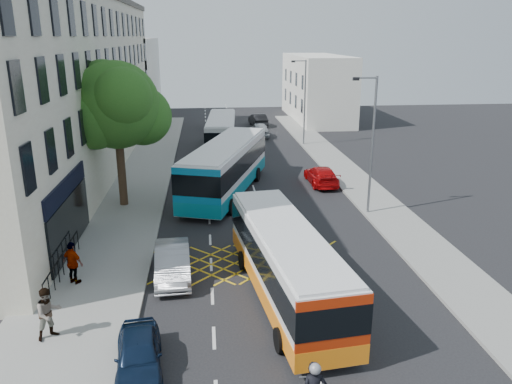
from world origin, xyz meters
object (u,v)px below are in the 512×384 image
object	(u,v)px
bus_near	(286,262)
red_hatchback	(321,175)
bus_far	(221,132)
parked_car_blue	(139,354)
lamp_near	(371,139)
distant_car_grey	(218,122)
street_tree	(116,106)
lamp_far	(304,98)
distant_car_silver	(260,129)
parked_car_silver	(173,262)
distant_car_dark	(258,120)
bus_mid	(226,167)
pedestrian_far	(73,263)
pedestrian_near	(49,313)

from	to	relation	value
bus_near	red_hatchback	xyz separation A→B (m)	(5.17, 15.91, -0.91)
bus_far	parked_car_blue	xyz separation A→B (m)	(-3.83, -32.69, -1.00)
lamp_near	distant_car_grey	world-z (taller)	lamp_near
street_tree	lamp_far	xyz separation A→B (m)	(14.71, 17.03, -1.68)
street_tree	parked_car_blue	size ratio (longest dim) A/B	2.45
red_hatchback	distant_car_silver	distance (m)	18.59
lamp_far	parked_car_silver	bearing A→B (deg)	-112.28
bus_far	distant_car_dark	distance (m)	13.36
distant_car_silver	distant_car_dark	distance (m)	6.60
lamp_near	parked_car_blue	world-z (taller)	lamp_near
red_hatchback	distant_car_silver	bearing A→B (deg)	-83.16
bus_near	parked_car_silver	bearing A→B (deg)	147.19
bus_mid	bus_far	world-z (taller)	bus_mid
lamp_far	parked_car_blue	world-z (taller)	lamp_far
red_hatchback	pedestrian_far	bearing A→B (deg)	44.44
street_tree	distant_car_grey	size ratio (longest dim) A/B	1.79
bus_far	red_hatchback	world-z (taller)	bus_far
parked_car_silver	distant_car_silver	world-z (taller)	distant_car_silver
parked_car_blue	pedestrian_far	world-z (taller)	pedestrian_far
bus_near	distant_car_dark	world-z (taller)	bus_near
lamp_near	parked_car_blue	distance (m)	18.43
street_tree	pedestrian_near	world-z (taller)	street_tree
street_tree	pedestrian_near	xyz separation A→B (m)	(-0.36, -14.55, -5.20)
lamp_far	bus_far	xyz separation A→B (m)	(-7.97, -0.89, -3.00)
lamp_far	parked_car_silver	distance (m)	29.53
pedestrian_far	street_tree	bearing A→B (deg)	-59.71
lamp_far	pedestrian_far	distance (m)	31.65
lamp_near	parked_car_silver	distance (m)	13.73
parked_car_blue	distant_car_silver	distance (m)	39.39
bus_far	pedestrian_near	size ratio (longest dim) A/B	5.84
bus_far	distant_car_silver	bearing A→B (deg)	57.96
lamp_near	pedestrian_far	size ratio (longest dim) A/B	4.27
street_tree	pedestrian_near	bearing A→B (deg)	-91.43
distant_car_grey	lamp_near	bearing A→B (deg)	-75.59
lamp_far	red_hatchback	world-z (taller)	lamp_far
parked_car_blue	distant_car_dark	xyz separation A→B (m)	(8.63, 45.12, 0.12)
pedestrian_near	pedestrian_far	world-z (taller)	pedestrian_near
distant_car_silver	pedestrian_near	xyz separation A→B (m)	(-11.37, -36.55, 0.35)
bus_far	lamp_near	bearing A→B (deg)	-63.30
parked_car_silver	distant_car_grey	size ratio (longest dim) A/B	0.88
parked_car_silver	pedestrian_far	world-z (taller)	pedestrian_far
distant_car_silver	red_hatchback	bearing A→B (deg)	96.70
bus_mid	distant_car_silver	world-z (taller)	bus_mid
bus_mid	parked_car_blue	world-z (taller)	bus_mid
bus_near	pedestrian_near	size ratio (longest dim) A/B	5.74
red_hatchback	distant_car_grey	distance (m)	24.77
parked_car_blue	pedestrian_near	bearing A→B (deg)	142.24
bus_mid	red_hatchback	distance (m)	7.17
distant_car_grey	distant_car_dark	world-z (taller)	distant_car_dark
bus_mid	bus_far	xyz separation A→B (m)	(0.19, 14.04, -0.22)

